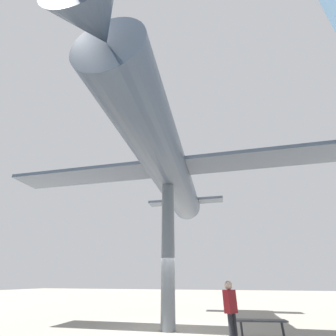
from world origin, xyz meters
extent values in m
plane|color=gray|center=(0.00, 0.00, 0.00)|extent=(80.00, 80.00, 0.00)
cylinder|color=slate|center=(0.00, 0.00, 2.87)|extent=(0.56, 0.56, 5.73)
cylinder|color=#4C5666|center=(0.00, 0.00, 6.72)|extent=(2.48, 13.65, 1.98)
cube|color=#4C5666|center=(0.00, 0.00, 6.72)|extent=(16.94, 2.38, 0.18)
cube|color=#4C5666|center=(0.22, -5.97, 6.87)|extent=(5.44, 1.20, 0.18)
cube|color=#4C5666|center=(0.22, -5.97, 7.97)|extent=(0.22, 1.11, 2.10)
cone|color=#4C5666|center=(-0.27, 7.41, 6.72)|extent=(1.73, 1.31, 1.68)
cylinder|color=#232328|center=(-2.42, 1.53, 0.40)|extent=(0.14, 0.14, 0.80)
cylinder|color=#232328|center=(-2.32, 1.68, 0.40)|extent=(0.14, 0.14, 0.80)
cube|color=maroon|center=(-2.37, 1.61, 1.11)|extent=(0.40, 0.46, 0.62)
sphere|color=beige|center=(-2.37, 1.61, 1.54)|extent=(0.25, 0.25, 0.25)
cube|color=#4C4C51|center=(-3.27, 0.27, 0.47)|extent=(1.70, 0.66, 0.05)
cylinder|color=#333338|center=(-3.93, 0.16, 0.23)|extent=(0.08, 0.08, 0.45)
cylinder|color=#333338|center=(-2.62, 0.37, 0.23)|extent=(0.08, 0.08, 0.45)
camera|label=1|loc=(-2.52, 9.75, 1.68)|focal=24.00mm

